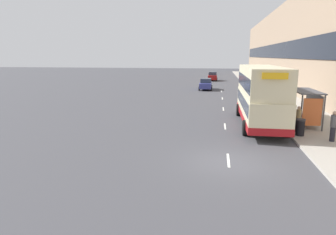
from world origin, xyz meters
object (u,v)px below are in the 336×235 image
Objects in this scene: car_1 at (213,76)px; litter_bin at (300,127)px; pedestrian_1 at (333,126)px; pedestrian_2 at (311,110)px; pedestrian_4 at (313,106)px; car_0 at (206,84)px; pedestrian_3 at (298,119)px; bus_shelter at (309,101)px; double_decker_bus_near at (261,95)px.

car_1 reaches higher than litter_bin.
pedestrian_1 reaches higher than car_1.
pedestrian_2 is at bearing 67.10° from litter_bin.
litter_bin is (6.20, -43.42, -0.21)m from car_1.
car_0 is at bearing 115.10° from pedestrian_4.
car_1 is 42.99m from pedestrian_3.
pedestrian_1 is 1.71× the size of litter_bin.
bus_shelter reaches higher than pedestrian_1.
pedestrian_3 is at bearing -114.50° from pedestrian_4.
pedestrian_2 is (7.93, -39.34, 0.20)m from car_1.
litter_bin is (-1.72, -4.08, -0.41)m from pedestrian_2.
double_decker_bus_near is 3.35m from pedestrian_3.
litter_bin is (-2.50, -6.23, -0.40)m from pedestrian_4.
car_1 is at bearing -92.41° from car_0.
car_0 is 23.89m from pedestrian_2.
pedestrian_3 is 1.63× the size of litter_bin.
bus_shelter is 1.39m from pedestrian_2.
double_decker_bus_near is at bearing -166.12° from pedestrian_2.
pedestrian_1 is at bearing 107.09° from car_0.
bus_shelter reaches higher than pedestrian_2.
pedestrian_1 is 0.99× the size of pedestrian_4.
double_decker_bus_near is 5.68m from pedestrian_1.
pedestrian_2 reaches higher than car_0.
pedestrian_1 is 7.39m from pedestrian_4.
pedestrian_2 is 1.07× the size of pedestrian_3.
bus_shelter reaches higher than car_1.
pedestrian_2 is 2.29m from pedestrian_4.
bus_shelter is 41.05m from car_1.
pedestrian_4 reaches higher than car_1.
pedestrian_4 is at bearing 65.50° from pedestrian_3.
pedestrian_2 is at bearing -109.77° from pedestrian_4.
pedestrian_1 reaches higher than litter_bin.
pedestrian_3 is (-1.45, 1.98, -0.04)m from pedestrian_1.
bus_shelter reaches higher than pedestrian_3.
double_decker_bus_near is at bearing 95.85° from car_1.
pedestrian_2 is 1.01× the size of pedestrian_4.
pedestrian_4 reaches higher than car_0.
car_1 is 43.86m from litter_bin.
pedestrian_1 reaches higher than car_0.
bus_shelter is at bearing 109.28° from car_0.
pedestrian_2 is at bearing 13.88° from double_decker_bus_near.
pedestrian_3 is 5.87m from pedestrian_4.
pedestrian_4 is (2.44, 5.34, 0.05)m from pedestrian_3.
pedestrian_4 is 1.73× the size of litter_bin.
litter_bin is at bearing -111.83° from pedestrian_4.
bus_shelter is at bearing 100.43° from car_1.
bus_shelter is at bearing -1.48° from double_decker_bus_near.
pedestrian_3 is at bearing 98.38° from car_1.
pedestrian_2 reaches higher than pedestrian_1.
bus_shelter is 3.50m from litter_bin.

